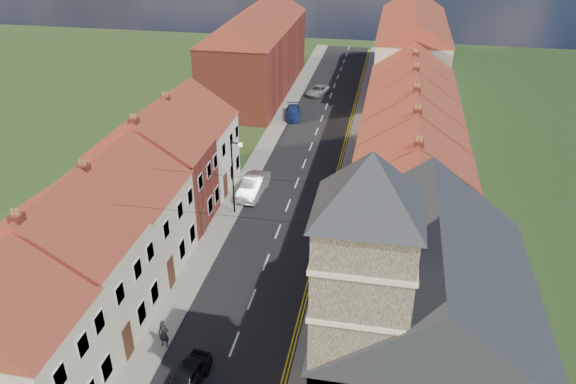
{
  "coord_description": "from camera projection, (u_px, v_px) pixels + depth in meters",
  "views": [
    {
      "loc": [
        7.41,
        -16.59,
        22.4
      ],
      "look_at": [
        0.79,
        17.86,
        3.5
      ],
      "focal_mm": 35.0,
      "sensor_mm": 36.0,
      "label": 1
    }
  ],
  "objects": [
    {
      "name": "pedestrian_left",
      "position": [
        164.0,
        334.0,
        30.73
      ],
      "size": [
        0.63,
        0.43,
        1.69
      ],
      "primitive_type": "imported",
      "rotation": [
        0.0,
        0.0,
        -0.04
      ],
      "color": "black",
      "rests_on": "pavement_left"
    },
    {
      "name": "car_far",
      "position": [
        293.0,
        113.0,
        62.39
      ],
      "size": [
        2.35,
        4.36,
        1.2
      ],
      "primitive_type": "imported",
      "rotation": [
        0.0,
        0.0,
        0.17
      ],
      "color": "navy",
      "rests_on": "ground"
    },
    {
      "name": "road",
      "position": [
        304.0,
        164.0,
        52.13
      ],
      "size": [
        7.0,
        90.0,
        0.02
      ],
      "primitive_type": "cube",
      "color": "black",
      "rests_on": "ground"
    },
    {
      "name": "cottage_r_cream_mid",
      "position": [
        411.0,
        156.0,
        42.84
      ],
      "size": [
        8.3,
        5.2,
        9.0
      ],
      "color": "beige",
      "rests_on": "ground"
    },
    {
      "name": "car_distant",
      "position": [
        318.0,
        91.0,
        69.44
      ],
      "size": [
        2.89,
        4.28,
        1.09
      ],
      "primitive_type": "imported",
      "rotation": [
        0.0,
        0.0,
        -0.3
      ],
      "color": "#BABBC2",
      "rests_on": "ground"
    },
    {
      "name": "cottage_l_brick_mid",
      "position": [
        154.0,
        166.0,
        41.2
      ],
      "size": [
        8.3,
        5.7,
        9.1
      ],
      "color": "maroon",
      "rests_on": "ground"
    },
    {
      "name": "cottage_l_white",
      "position": [
        117.0,
        209.0,
        36.0
      ],
      "size": [
        8.3,
        6.9,
        8.8
      ],
      "color": "beige",
      "rests_on": "ground"
    },
    {
      "name": "car_near",
      "position": [
        186.0,
        377.0,
        28.47
      ],
      "size": [
        2.04,
        3.79,
        1.23
      ],
      "primitive_type": "imported",
      "rotation": [
        0.0,
        0.0,
        -0.17
      ],
      "color": "black",
      "rests_on": "ground"
    },
    {
      "name": "cottage_r_tudor",
      "position": [
        411.0,
        231.0,
        33.52
      ],
      "size": [
        8.3,
        5.2,
        9.0
      ],
      "color": "beige",
      "rests_on": "ground"
    },
    {
      "name": "cottage_r_pink",
      "position": [
        411.0,
        130.0,
        47.52
      ],
      "size": [
        8.3,
        6.0,
        9.0
      ],
      "color": "beige",
      "rests_on": "ground"
    },
    {
      "name": "cottage_l_pink",
      "position": [
        182.0,
        138.0,
        46.29
      ],
      "size": [
        8.3,
        6.3,
        8.8
      ],
      "color": "white",
      "rests_on": "ground"
    },
    {
      "name": "church",
      "position": [
        416.0,
        315.0,
        24.73
      ],
      "size": [
        11.25,
        14.25,
        15.2
      ],
      "color": "#3C312A",
      "rests_on": "ground"
    },
    {
      "name": "lamppost",
      "position": [
        234.0,
        173.0,
        42.45
      ],
      "size": [
        0.88,
        0.15,
        6.0
      ],
      "color": "black",
      "rests_on": "pavement_left"
    },
    {
      "name": "block_left_far",
      "position": [
        257.0,
        49.0,
        68.46
      ],
      "size": [
        8.3,
        24.2,
        10.5
      ],
      "color": "maroon",
      "rests_on": "ground"
    },
    {
      "name": "pavement_left",
      "position": [
        258.0,
        159.0,
        52.84
      ],
      "size": [
        1.8,
        90.0,
        0.12
      ],
      "primitive_type": "cube",
      "color": "#A5A196",
      "rests_on": "ground"
    },
    {
      "name": "cottage_r_white_near",
      "position": [
        411.0,
        189.0,
        38.18
      ],
      "size": [
        8.3,
        6.0,
        9.0
      ],
      "color": "white",
      "rests_on": "ground"
    },
    {
      "name": "car_mid",
      "position": [
        253.0,
        186.0,
        46.52
      ],
      "size": [
        1.94,
        4.82,
        1.56
      ],
      "primitive_type": "imported",
      "rotation": [
        0.0,
        0.0,
        -0.06
      ],
      "color": "#B7BCC0",
      "rests_on": "ground"
    },
    {
      "name": "pedestrian_right",
      "position": [
        346.0,
        234.0,
        39.46
      ],
      "size": [
        0.95,
        0.76,
        1.89
      ],
      "primitive_type": "imported",
      "rotation": [
        0.0,
        0.0,
        3.19
      ],
      "color": "black",
      "rests_on": "pavement_right"
    },
    {
      "name": "pavement_right",
      "position": [
        352.0,
        167.0,
        51.38
      ],
      "size": [
        1.8,
        90.0,
        0.12
      ],
      "primitive_type": "cube",
      "color": "#A5A196",
      "rests_on": "ground"
    },
    {
      "name": "cottage_r_cream_far",
      "position": [
        411.0,
        91.0,
        56.85
      ],
      "size": [
        8.3,
        6.0,
        9.0
      ],
      "color": "beige",
      "rests_on": "ground"
    },
    {
      "name": "block_right_far",
      "position": [
        411.0,
        46.0,
        69.7
      ],
      "size": [
        8.3,
        24.2,
        10.5
      ],
      "color": "beige",
      "rests_on": "ground"
    },
    {
      "name": "cottage_l_cream",
      "position": [
        63.0,
        264.0,
        30.39
      ],
      "size": [
        8.3,
        6.3,
        9.1
      ],
      "color": "beige",
      "rests_on": "ground"
    },
    {
      "name": "cottage_r_white_far",
      "position": [
        411.0,
        109.0,
        52.18
      ],
      "size": [
        8.3,
        5.2,
        9.0
      ],
      "color": "beige",
      "rests_on": "ground"
    }
  ]
}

